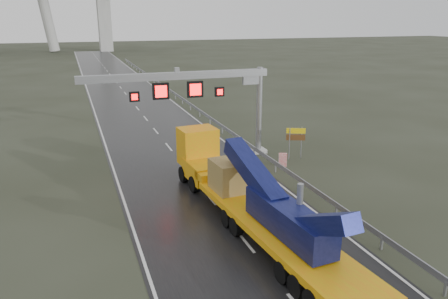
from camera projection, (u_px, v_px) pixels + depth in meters
name	position (u px, v px, depth m)	size (l,w,h in m)	color
ground	(280.00, 284.00, 18.89)	(400.00, 400.00, 0.00)	#2B2E20
road	(138.00, 108.00, 54.96)	(11.00, 200.00, 0.02)	black
guardrail	(207.00, 116.00, 47.69)	(0.20, 140.00, 1.40)	gray
sign_gantry	(204.00, 90.00, 34.15)	(14.90, 1.20, 7.42)	#B5B6B1
heavy_haul_truck	(241.00, 188.00, 24.87)	(4.34, 19.21, 4.48)	orange
exit_sign_pair	(296.00, 137.00, 35.10)	(1.42, 0.67, 2.61)	gray
striped_barrier	(283.00, 160.00, 33.66)	(0.61, 0.33, 1.04)	red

